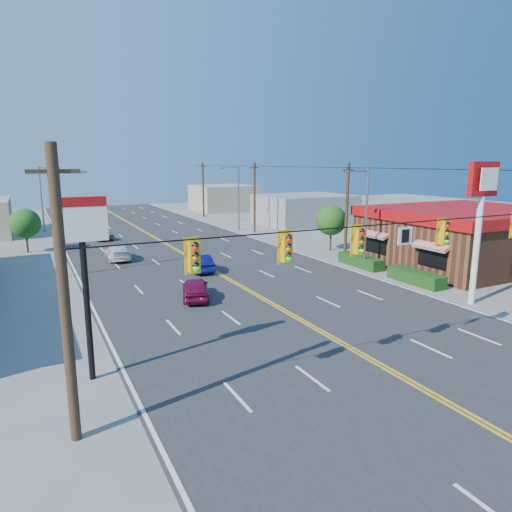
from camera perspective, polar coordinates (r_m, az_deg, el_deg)
name	(u,v)px	position (r m, az deg, el deg)	size (l,w,h in m)	color
ground	(376,364)	(20.67, 14.72, -12.88)	(160.00, 160.00, 0.00)	gray
road	(208,268)	(37.19, -5.99, -1.50)	(20.00, 120.00, 0.06)	#2D2D30
signal_span	(380,252)	(19.12, 15.20, 0.49)	(24.32, 0.34, 9.00)	#47301E
kfc	(464,236)	(42.12, 24.56, 2.30)	(16.30, 12.40, 4.70)	brown
kfc_pylon	(481,204)	(29.84, 26.28, 5.83)	(2.20, 0.36, 8.50)	white
pizza_hut_sign	(83,251)	(18.29, -20.83, 0.59)	(1.90, 0.30, 6.85)	black
streetlight_se	(364,214)	(36.72, 13.38, 5.18)	(2.55, 0.25, 8.00)	gray
streetlight_ne	(237,195)	(57.14, -2.36, 7.68)	(2.55, 0.25, 8.00)	gray
streetlight_sw	(58,218)	(36.18, -23.56, 4.43)	(2.55, 0.25, 8.00)	gray
streetlight_nw	(43,195)	(62.07, -25.08, 6.92)	(2.55, 0.25, 8.00)	gray
utility_pole_near	(347,212)	(40.73, 11.26, 5.43)	(0.28, 0.28, 8.40)	#47301E
utility_pole_mid	(255,198)	(55.96, -0.19, 7.29)	(0.28, 0.28, 8.40)	#47301E
utility_pole_far	(203,190)	(72.47, -6.63, 8.20)	(0.28, 0.28, 8.40)	#47301E
tree_kfc_rear	(331,220)	(44.82, 9.37, 4.42)	(2.94, 2.94, 4.41)	#47301E
tree_west	(25,223)	(48.25, -26.90, 3.65)	(2.80, 2.80, 4.20)	#47301E
bld_east_mid	(304,209)	(64.46, 6.06, 5.83)	(12.00, 10.00, 4.00)	gray
bld_east_far	(224,198)	(82.52, -4.07, 7.27)	(10.00, 10.00, 4.40)	tan
car_magenta	(196,289)	(28.79, -7.57, -4.12)	(1.59, 3.96, 1.35)	maroon
car_blue	(200,263)	(36.00, -7.05, -0.93)	(1.41, 4.05, 1.33)	navy
car_white	(118,253)	(41.78, -16.92, 0.41)	(1.88, 4.64, 1.35)	silver
car_silver	(101,235)	(53.11, -18.83, 2.46)	(1.81, 3.93, 1.09)	#969599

